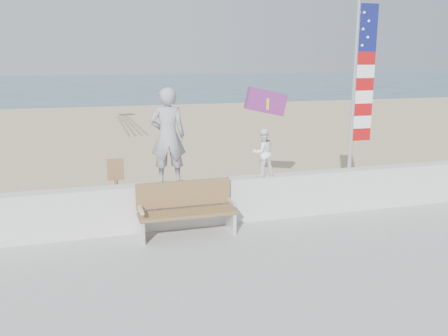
{
  "coord_description": "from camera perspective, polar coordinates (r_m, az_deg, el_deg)",
  "views": [
    {
      "loc": [
        -2.39,
        -6.74,
        3.39
      ],
      "look_at": [
        0.2,
        1.8,
        1.35
      ],
      "focal_mm": 38.0,
      "sensor_mm": 36.0,
      "label": 1
    }
  ],
  "objects": [
    {
      "name": "flag",
      "position": [
        10.4,
        16.03,
        10.19
      ],
      "size": [
        0.5,
        0.08,
        3.5
      ],
      "color": "silver",
      "rests_on": "seawall"
    },
    {
      "name": "adult",
      "position": [
        8.99,
        -6.78,
        3.83
      ],
      "size": [
        0.71,
        0.51,
        1.82
      ],
      "primitive_type": "imported",
      "rotation": [
        0.0,
        0.0,
        3.03
      ],
      "color": "gray",
      "rests_on": "seawall"
    },
    {
      "name": "parafoil_kite",
      "position": [
        11.71,
        5.17,
        7.94
      ],
      "size": [
        1.07,
        0.42,
        0.72
      ],
      "color": "red",
      "rests_on": "ground"
    },
    {
      "name": "child",
      "position": [
        9.58,
        4.67,
        1.88
      ],
      "size": [
        0.52,
        0.43,
        0.98
      ],
      "primitive_type": "imported",
      "rotation": [
        0.0,
        0.0,
        3.28
      ],
      "color": "white",
      "rests_on": "seawall"
    },
    {
      "name": "bench",
      "position": [
        8.9,
        -4.6,
        -4.85
      ],
      "size": [
        1.8,
        0.57,
        1.0
      ],
      "color": "brown",
      "rests_on": "boardwalk"
    },
    {
      "name": "sand",
      "position": [
        16.27,
        -8.07,
        0.85
      ],
      "size": [
        90.0,
        40.0,
        0.08
      ],
      "primitive_type": "cube",
      "color": "tan",
      "rests_on": "ground"
    },
    {
      "name": "seawall",
      "position": [
        9.48,
        -1.51,
        -4.07
      ],
      "size": [
        30.0,
        0.35,
        0.9
      ],
      "primitive_type": "cube",
      "color": "silver",
      "rests_on": "boardwalk"
    },
    {
      "name": "sign",
      "position": [
        9.47,
        -12.81,
        -2.42
      ],
      "size": [
        0.32,
        0.07,
        1.46
      ],
      "color": "brown",
      "rests_on": "sand"
    },
    {
      "name": "ground",
      "position": [
        7.92,
        2.46,
        -12.49
      ],
      "size": [
        220.0,
        220.0,
        0.0
      ],
      "primitive_type": "plane",
      "color": "#325164",
      "rests_on": "ground"
    }
  ]
}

